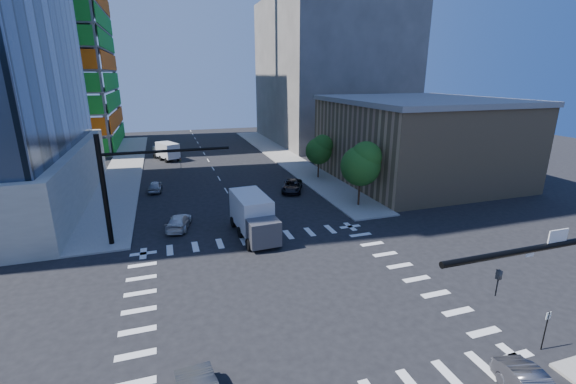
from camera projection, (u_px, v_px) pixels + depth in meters
name	position (u px, v px, depth m)	size (l,w,h in m)	color
ground	(288.00, 294.00, 24.67)	(160.00, 160.00, 0.00)	black
road_markings	(288.00, 294.00, 24.66)	(20.00, 20.00, 0.01)	silver
sidewalk_ne	(285.00, 157.00, 64.71)	(5.00, 60.00, 0.15)	gray
sidewalk_nw	(125.00, 168.00, 57.29)	(5.00, 60.00, 0.15)	gray
construction_building	(23.00, 6.00, 65.61)	(25.16, 34.50, 70.60)	gray
commercial_building	(417.00, 139.00, 50.52)	(20.50, 22.50, 10.60)	#9E835C
bg_building_ne	(330.00, 72.00, 78.57)	(24.00, 30.00, 28.00)	#5C5753
signal_mast_nw	(123.00, 179.00, 30.54)	(10.20, 0.40, 9.00)	black
tree_south	(362.00, 163.00, 39.68)	(4.16, 4.16, 6.82)	#382316
tree_north	(320.00, 149.00, 50.88)	(3.54, 3.52, 5.78)	#382316
no_parking_sign	(546.00, 326.00, 19.26)	(0.30, 0.06, 2.20)	black
car_nb_far	(292.00, 186.00, 46.08)	(2.23, 4.83, 1.34)	black
car_sb_near	(179.00, 222.00, 34.98)	(1.78, 4.38, 1.27)	silver
car_sb_mid	(155.00, 186.00, 46.07)	(1.50, 3.74, 1.27)	#9A9DA1
box_truck_near	(255.00, 220.00, 32.95)	(3.17, 6.74, 3.46)	black
box_truck_far	(166.00, 152.00, 63.15)	(4.31, 5.96, 2.88)	black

